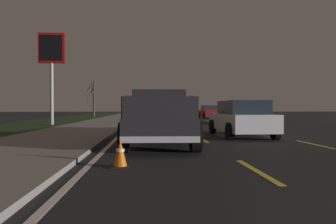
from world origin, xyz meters
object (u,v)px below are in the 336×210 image
object	(u,v)px
sedan_red	(182,111)
gas_price_sign	(92,56)
sedan_green	(247,116)
bare_tree_far	(112,99)
sedan_silver	(184,113)
pickup_truck	(186,114)
street_light_near	(53,24)

from	to	relation	value
sedan_red	gas_price_sign	distance (m)	15.55
sedan_green	bare_tree_far	size ratio (longest dim) A/B	0.89
sedan_silver	bare_tree_far	size ratio (longest dim) A/B	0.89
sedan_green	sedan_red	bearing A→B (deg)	9.49
sedan_red	sedan_silver	bearing A→B (deg)	-179.93
bare_tree_far	pickup_truck	bearing A→B (deg)	-160.83
sedan_red	sedan_green	world-z (taller)	same
sedan_green	bare_tree_far	bearing A→B (deg)	29.00
gas_price_sign	street_light_near	distance (m)	11.41
sedan_silver	bare_tree_far	bearing A→B (deg)	29.07
pickup_truck	sedan_red	distance (m)	24.80
sedan_silver	bare_tree_far	xyz separation A→B (m)	(18.03, 10.02, 1.72)
gas_price_sign	sedan_green	bearing A→B (deg)	-124.74
pickup_truck	sedan_silver	world-z (taller)	pickup_truck
bare_tree_far	gas_price_sign	bearing A→B (deg)	-172.06
bare_tree_far	sedan_red	bearing A→B (deg)	-111.00
sedan_silver	sedan_green	world-z (taller)	same
sedan_red	street_light_near	distance (m)	24.98
pickup_truck	street_light_near	distance (m)	7.18
sedan_silver	sedan_green	distance (m)	7.03
sedan_red	street_light_near	bearing A→B (deg)	166.01
street_light_near	sedan_green	bearing A→B (deg)	-69.20
sedan_green	gas_price_sign	world-z (taller)	gas_price_sign
gas_price_sign	bare_tree_far	size ratio (longest dim) A/B	1.48
pickup_truck	bare_tree_far	world-z (taller)	bare_tree_far
sedan_silver	gas_price_sign	world-z (taller)	gas_price_sign
pickup_truck	gas_price_sign	xyz separation A→B (m)	(12.16, 7.66, 4.56)
sedan_red	street_light_near	xyz separation A→B (m)	(-23.90, 5.95, 4.18)
sedan_red	gas_price_sign	xyz separation A→B (m)	(-12.64, 7.71, 4.75)
pickup_truck	sedan_green	world-z (taller)	pickup_truck
gas_price_sign	bare_tree_far	xyz separation A→B (m)	(16.48, 2.30, -3.04)
sedan_green	pickup_truck	bearing A→B (deg)	142.27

